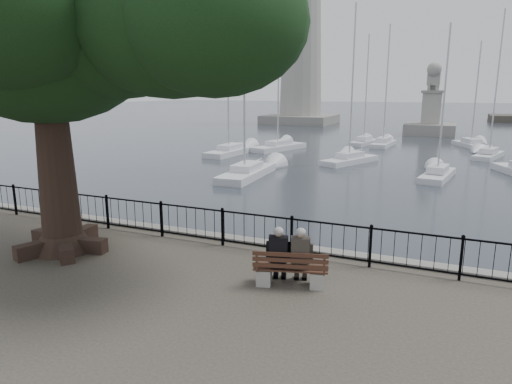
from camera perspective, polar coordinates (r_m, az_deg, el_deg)
The scene contains 17 objects.
harbor at distance 12.94m, azimuth 0.89°, elevation -8.66°, with size 260.00×260.00×1.20m.
railing at distance 12.15m, azimuth 0.00°, elevation -4.80°, with size 22.06×0.06×1.00m.
bench at distance 10.11m, azimuth 4.33°, elevation -10.10°, with size 1.68×0.90×0.85m.
person_left at distance 10.10m, azimuth 2.87°, elevation -8.14°, with size 0.51×0.73×1.35m.
person_right at distance 10.07m, azimuth 5.58°, elevation -8.24°, with size 0.51×0.73×1.35m.
tree at distance 12.32m, azimuth -21.98°, elevation 19.79°, with size 11.02×7.69×9.00m.
lighthouse at distance 74.15m, azimuth 5.77°, elevation 18.91°, with size 10.39×10.39×31.66m.
lion_monument at distance 58.22m, azimuth 21.01°, elevation 8.75°, with size 5.63×5.63×8.40m.
sailboat_a at distance 27.79m, azimuth -1.14°, elevation 2.51°, with size 2.06×6.25×11.22m.
sailboat_b at distance 33.82m, azimuth 11.66°, elevation 4.10°, with size 3.42×5.44×11.11m.
sailboat_c at distance 29.41m, azimuth 21.75°, elevation 2.12°, with size 2.03×5.01×9.01m.
sailboat_e at distance 40.61m, azimuth 2.89°, elevation 5.84°, with size 3.46×6.27×14.70m.
sailboat_f at distance 45.04m, azimuth 15.65°, elevation 5.97°, with size 1.81×5.22×11.14m.
sailboat_g at distance 46.92m, azimuth 25.26°, elevation 5.44°, with size 3.35×5.41×9.62m.
sailboat_h at distance 45.97m, azimuth 13.37°, elevation 6.21°, with size 2.29×5.03×10.43m.
sailboat_i at distance 40.05m, azimuth 27.08°, elevation 4.29°, with size 2.62×4.97×11.15m.
sailboat_j at distance 37.75m, azimuth -3.19°, elevation 5.24°, with size 2.05×6.17×12.80m.
Camera 1 is at (4.59, -8.14, 4.20)m, focal length 32.00 mm.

